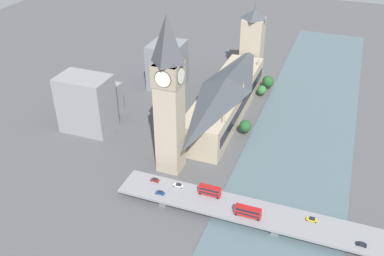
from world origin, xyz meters
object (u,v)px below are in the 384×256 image
object	(u,v)px
parliament_hall	(226,96)
car_southbound_lead	(155,180)
double_decker_bus_mid	(210,190)
car_northbound_lead	(312,219)
double_decker_bus_rear	(248,211)
clock_tower	(169,94)
car_southbound_mid	(160,193)
victoria_tower	(252,43)
car_northbound_mid	(362,244)
car_northbound_tail	(178,185)
road_bridge	(278,219)

from	to	relation	value
parliament_hall	car_southbound_lead	xyz separation A→B (m)	(10.49, 78.64, -7.30)
double_decker_bus_mid	car_northbound_lead	bearing A→B (deg)	179.43
double_decker_bus_rear	car_southbound_lead	bearing A→B (deg)	-9.53
clock_tower	car_southbound_mid	size ratio (longest dim) A/B	19.51
double_decker_bus_mid	car_southbound_mid	bearing A→B (deg)	18.24
double_decker_bus_mid	double_decker_bus_rear	world-z (taller)	double_decker_bus_rear
car_southbound_lead	victoria_tower	bearing A→B (deg)	-94.24
double_decker_bus_rear	car_northbound_mid	size ratio (longest dim) A/B	2.92
victoria_tower	car_southbound_lead	size ratio (longest dim) A/B	12.71
car_northbound_mid	car_southbound_mid	bearing A→B (deg)	-0.39
car_northbound_mid	car_northbound_tail	world-z (taller)	car_northbound_tail
victoria_tower	double_decker_bus_rear	bearing A→B (deg)	103.46
victoria_tower	car_southbound_lead	world-z (taller)	victoria_tower
car_northbound_lead	car_northbound_tail	bearing A→B (deg)	-1.10
car_northbound_tail	double_decker_bus_mid	bearing A→B (deg)	177.35
parliament_hall	car_southbound_lead	bearing A→B (deg)	82.40
car_northbound_mid	parliament_hall	bearing A→B (deg)	-47.06
parliament_hall	double_decker_bus_rear	xyz separation A→B (m)	(-35.54, 86.37, -5.24)
victoria_tower	car_northbound_mid	bearing A→B (deg)	118.44
parliament_hall	car_northbound_tail	bearing A→B (deg)	90.86
car_northbound_mid	car_southbound_mid	world-z (taller)	car_southbound_mid
clock_tower	car_northbound_tail	bearing A→B (deg)	122.33
double_decker_bus_rear	car_northbound_tail	distance (m)	35.33
car_northbound_tail	car_southbound_mid	size ratio (longest dim) A/B	1.16
double_decker_bus_mid	car_southbound_mid	distance (m)	22.13
double_decker_bus_rear	car_northbound_tail	size ratio (longest dim) A/B	2.41
double_decker_bus_rear	car_southbound_mid	bearing A→B (deg)	-0.50
road_bridge	car_northbound_mid	world-z (taller)	car_northbound_mid
car_northbound_lead	car_southbound_lead	xyz separation A→B (m)	(71.42, -0.92, -0.02)
victoria_tower	car_northbound_lead	xyz separation A→B (m)	(-60.98, 141.86, -18.69)
car_northbound_lead	car_northbound_tail	world-z (taller)	car_northbound_lead
parliament_hall	victoria_tower	bearing A→B (deg)	-89.95
double_decker_bus_mid	car_southbound_lead	bearing A→B (deg)	-1.03
car_northbound_tail	car_southbound_lead	xyz separation A→B (m)	(11.67, 0.22, -0.01)
victoria_tower	car_northbound_tail	xyz separation A→B (m)	(-1.23, 140.72, -18.71)
double_decker_bus_rear	car_southbound_mid	size ratio (longest dim) A/B	2.80
road_bridge	car_southbound_lead	size ratio (longest dim) A/B	35.29
clock_tower	car_northbound_tail	size ratio (longest dim) A/B	16.81
double_decker_bus_mid	car_northbound_tail	world-z (taller)	double_decker_bus_mid
car_northbound_mid	car_northbound_tail	size ratio (longest dim) A/B	0.83
car_southbound_mid	road_bridge	bearing A→B (deg)	-176.20
car_northbound_tail	car_southbound_lead	world-z (taller)	car_southbound_lead
double_decker_bus_mid	double_decker_bus_rear	distance (m)	20.45
parliament_hall	car_northbound_mid	world-z (taller)	parliament_hall
victoria_tower	car_northbound_lead	distance (m)	155.54
parliament_hall	double_decker_bus_mid	xyz separation A→B (m)	(-16.42, 79.13, -5.30)
clock_tower	car_northbound_mid	world-z (taller)	clock_tower
road_bridge	double_decker_bus_mid	world-z (taller)	double_decker_bus_mid
clock_tower	victoria_tower	world-z (taller)	clock_tower
car_northbound_lead	car_southbound_mid	world-z (taller)	car_northbound_lead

